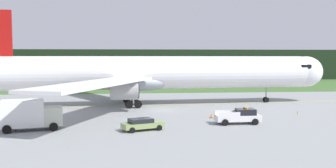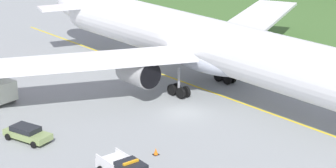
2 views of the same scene
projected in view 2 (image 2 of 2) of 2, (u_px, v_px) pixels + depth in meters
name	position (u px, v px, depth m)	size (l,w,h in m)	color
ground	(183.00, 112.00, 59.62)	(320.00, 320.00, 0.00)	gray
taxiway_centerline_main	(226.00, 97.00, 63.60)	(82.91, 0.30, 0.01)	yellow
airliner	(223.00, 49.00, 62.42)	(61.96, 53.06, 15.00)	white
staff_car	(27.00, 133.00, 53.11)	(4.74, 3.20, 1.30)	#819757
apron_cone	(156.00, 151.00, 50.49)	(0.48, 0.48, 0.61)	black
taxiway_edge_light_west	(33.00, 69.00, 72.22)	(0.12, 0.12, 0.48)	yellow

